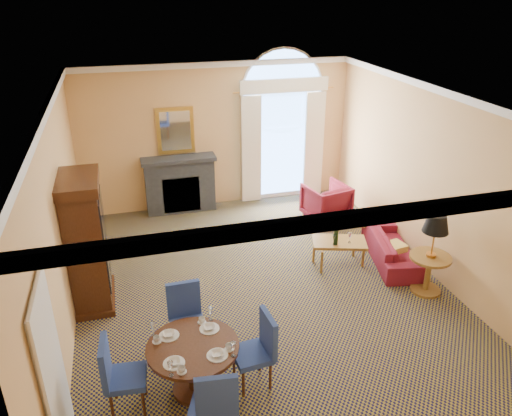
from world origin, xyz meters
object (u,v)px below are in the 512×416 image
object	(u,v)px
armoire	(87,244)
armchair	(326,202)
dining_table	(193,357)
sofa	(392,248)
coffee_table	(339,243)
side_table	(433,245)

from	to	relation	value
armoire	armchair	size ratio (longest dim) A/B	2.48
dining_table	armchair	distance (m)	5.50
armoire	armchair	world-z (taller)	armoire
sofa	armchair	world-z (taller)	armchair
armoire	coffee_table	xyz separation A→B (m)	(4.25, -0.03, -0.58)
armoire	sofa	bearing A→B (deg)	-1.54
armchair	side_table	size ratio (longest dim) A/B	0.63
armoire	dining_table	distance (m)	2.74
armchair	coffee_table	world-z (taller)	coffee_table
armoire	armchair	distance (m)	5.16
dining_table	armchair	xyz separation A→B (m)	(3.52, 4.22, -0.14)
dining_table	sofa	size ratio (longest dim) A/B	0.64
coffee_table	side_table	world-z (taller)	side_table
armoire	side_table	world-z (taller)	armoire
armchair	side_table	distance (m)	3.12
coffee_table	armoire	bearing A→B (deg)	-162.79
sofa	coffee_table	bearing A→B (deg)	96.29
sofa	armoire	bearing A→B (deg)	101.14
sofa	side_table	xyz separation A→B (m)	(0.05, -1.06, 0.62)
armoire	side_table	distance (m)	5.46
armoire	armchair	xyz separation A→B (m)	(4.78, 1.84, -0.64)
coffee_table	armchair	bearing A→B (deg)	91.70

